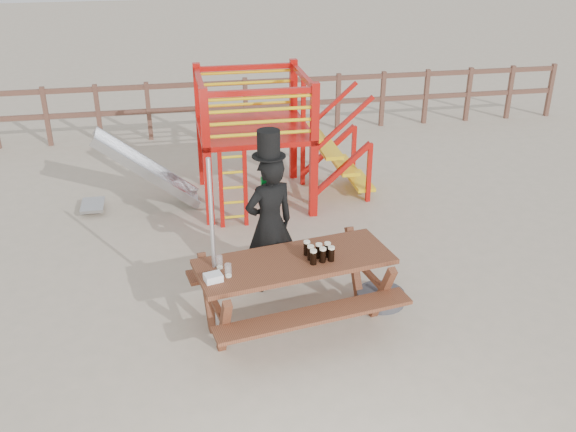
% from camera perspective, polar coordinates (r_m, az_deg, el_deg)
% --- Properties ---
extents(ground, '(60.00, 60.00, 0.00)m').
position_cam_1_polar(ground, '(7.53, -0.52, -9.60)').
color(ground, '#BCA992').
rests_on(ground, ground).
extents(back_fence, '(15.09, 0.09, 1.20)m').
position_cam_1_polar(back_fence, '(13.58, -5.92, 10.13)').
color(back_fence, brown).
rests_on(back_fence, ground).
extents(playground_fort, '(4.71, 1.84, 2.10)m').
position_cam_1_polar(playground_fort, '(10.24, -3.48, 6.99)').
color(playground_fort, '#BA110C').
rests_on(playground_fort, ground).
extents(picnic_table, '(2.40, 1.85, 0.84)m').
position_cam_1_polar(picnic_table, '(7.26, 0.59, -6.02)').
color(picnic_table, brown).
rests_on(picnic_table, ground).
extents(man_with_hat, '(0.74, 0.60, 2.08)m').
position_cam_1_polar(man_with_hat, '(7.77, -1.65, -0.43)').
color(man_with_hat, black).
rests_on(man_with_hat, ground).
extents(metal_pole, '(0.05, 0.05, 2.10)m').
position_cam_1_polar(metal_pole, '(6.91, -6.66, -3.01)').
color(metal_pole, '#B2B2B7').
rests_on(metal_pole, ground).
extents(parasol_base, '(0.58, 0.58, 0.25)m').
position_cam_1_polar(parasol_base, '(7.96, 8.24, -7.15)').
color(parasol_base, '#3B3B40').
rests_on(parasol_base, ground).
extents(paper_bag, '(0.21, 0.18, 0.08)m').
position_cam_1_polar(paper_bag, '(6.74, -6.67, -5.46)').
color(paper_bag, white).
rests_on(paper_bag, picnic_table).
extents(stout_pints, '(0.31, 0.29, 0.17)m').
position_cam_1_polar(stout_pints, '(7.07, 2.74, -3.24)').
color(stout_pints, black).
rests_on(stout_pints, picnic_table).
extents(empty_glasses, '(0.15, 0.27, 0.15)m').
position_cam_1_polar(empty_glasses, '(6.86, -5.73, -4.51)').
color(empty_glasses, silver).
rests_on(empty_glasses, picnic_table).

